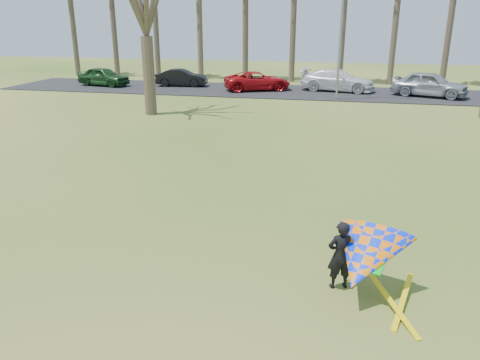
% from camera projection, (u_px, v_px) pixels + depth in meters
% --- Properties ---
extents(ground, '(100.00, 100.00, 0.00)m').
position_uv_depth(ground, '(221.00, 253.00, 10.73)').
color(ground, '#235713').
rests_on(ground, ground).
extents(parking_strip, '(46.00, 7.00, 0.06)m').
position_uv_depth(parking_strip, '(309.00, 92.00, 33.78)').
color(parking_strip, black).
rests_on(parking_strip, ground).
extents(streetlight, '(2.28, 0.18, 8.00)m').
position_uv_depth(streetlight, '(344.00, 29.00, 29.11)').
color(streetlight, gray).
rests_on(streetlight, ground).
extents(car_0, '(4.42, 2.44, 1.42)m').
position_uv_depth(car_0, '(104.00, 76.00, 36.61)').
color(car_0, '#1B431C').
rests_on(car_0, parking_strip).
extents(car_1, '(4.07, 1.78, 1.30)m').
position_uv_depth(car_1, '(182.00, 78.00, 36.40)').
color(car_1, black).
rests_on(car_1, parking_strip).
extents(car_2, '(5.33, 4.01, 1.35)m').
position_uv_depth(car_2, '(257.00, 81.00, 34.31)').
color(car_2, '#AF0E13').
rests_on(car_2, parking_strip).
extents(car_3, '(5.61, 3.09, 1.54)m').
position_uv_depth(car_3, '(337.00, 80.00, 33.91)').
color(car_3, white).
rests_on(car_3, parking_strip).
extents(car_4, '(5.27, 3.52, 1.67)m').
position_uv_depth(car_4, '(430.00, 84.00, 31.47)').
color(car_4, gray).
rests_on(car_4, parking_strip).
extents(kite_flyer, '(2.13, 2.39, 2.02)m').
position_uv_depth(kite_flyer, '(363.00, 257.00, 8.81)').
color(kite_flyer, black).
rests_on(kite_flyer, ground).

